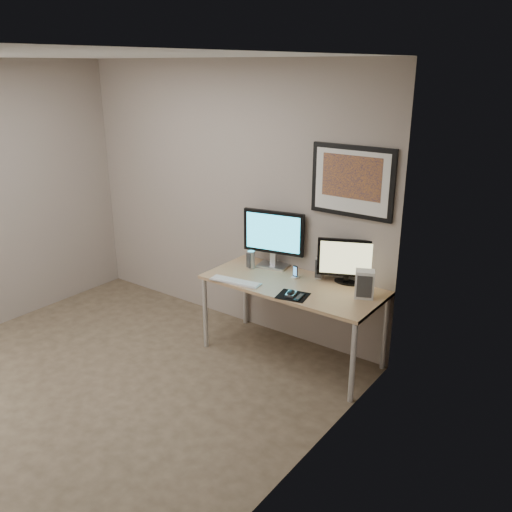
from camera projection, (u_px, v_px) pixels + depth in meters
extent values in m
plane|color=#493E2D|center=(103.00, 387.00, 4.51)|extent=(3.60, 3.60, 0.00)
plane|color=white|center=(66.00, 55.00, 3.64)|extent=(3.60, 3.60, 0.00)
plane|color=gray|center=(228.00, 197.00, 5.37)|extent=(3.60, 0.00, 3.60)
plane|color=gray|center=(286.00, 296.00, 3.08)|extent=(0.00, 3.40, 3.40)
cube|color=#A0704D|center=(293.00, 285.00, 4.75)|extent=(1.60, 0.70, 0.03)
cylinder|color=silver|center=(205.00, 313.00, 5.06)|extent=(0.04, 0.04, 0.70)
cylinder|color=silver|center=(245.00, 292.00, 5.53)|extent=(0.04, 0.04, 0.70)
cylinder|color=silver|center=(353.00, 363.00, 4.21)|extent=(0.04, 0.04, 0.70)
cylinder|color=silver|center=(385.00, 333.00, 4.68)|extent=(0.04, 0.04, 0.70)
cube|color=black|center=(352.00, 182.00, 4.50)|extent=(0.75, 0.03, 0.60)
cube|color=silver|center=(351.00, 182.00, 4.49)|extent=(0.67, 0.00, 0.52)
cube|color=orange|center=(351.00, 177.00, 4.47)|extent=(0.54, 0.00, 0.36)
cube|color=#B8B8BD|center=(273.00, 265.00, 5.13)|extent=(0.31, 0.24, 0.02)
cube|color=#B8B8BD|center=(273.00, 259.00, 5.11)|extent=(0.06, 0.05, 0.12)
cube|color=black|center=(274.00, 232.00, 5.02)|extent=(0.59, 0.15, 0.40)
cube|color=#26ABCB|center=(272.00, 233.00, 5.01)|extent=(0.52, 0.11, 0.34)
cube|color=black|center=(346.00, 282.00, 4.75)|extent=(0.25, 0.20, 0.02)
cube|color=black|center=(346.00, 279.00, 4.73)|extent=(0.06, 0.06, 0.05)
cube|color=black|center=(347.00, 258.00, 4.67)|extent=(0.48, 0.24, 0.34)
cube|color=tan|center=(346.00, 258.00, 4.66)|extent=(0.43, 0.20, 0.29)
cylinder|color=#B8B8BD|center=(251.00, 260.00, 5.07)|extent=(0.08, 0.08, 0.17)
cylinder|color=#B8B8BD|center=(320.00, 268.00, 4.82)|extent=(0.10, 0.10, 0.20)
cube|color=black|center=(295.00, 272.00, 4.84)|extent=(0.07, 0.07, 0.12)
cube|color=silver|center=(235.00, 281.00, 4.76)|extent=(0.48, 0.19, 0.02)
cube|color=black|center=(293.00, 296.00, 4.48)|extent=(0.29, 0.27, 0.00)
ellipsoid|color=black|center=(291.00, 293.00, 4.48)|extent=(0.10, 0.13, 0.04)
cube|color=black|center=(299.00, 297.00, 4.43)|extent=(0.07, 0.16, 0.02)
cube|color=silver|center=(364.00, 284.00, 4.42)|extent=(0.19, 0.17, 0.24)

